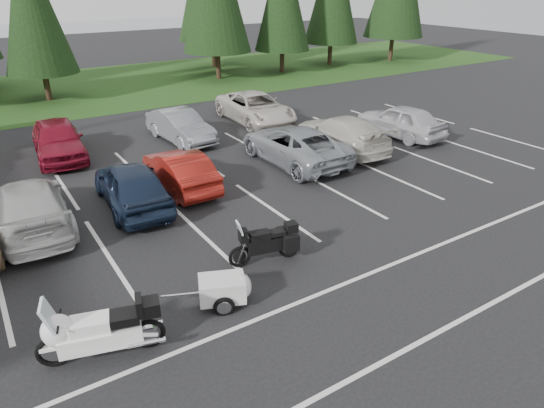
% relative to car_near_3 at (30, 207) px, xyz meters
% --- Properties ---
extents(ground, '(120.00, 120.00, 0.00)m').
position_rel_car_near_3_xyz_m(ground, '(3.63, -3.88, -0.74)').
color(ground, black).
rests_on(ground, ground).
extents(grass_strip, '(80.00, 16.00, 0.01)m').
position_rel_car_near_3_xyz_m(grass_strip, '(3.63, 20.12, -0.74)').
color(grass_strip, '#1C3D13').
rests_on(grass_strip, ground).
extents(lake_water, '(70.00, 50.00, 0.02)m').
position_rel_car_near_3_xyz_m(lake_water, '(7.63, 51.12, -0.74)').
color(lake_water, gray).
rests_on(lake_water, ground).
extents(stall_markings, '(32.00, 16.00, 0.01)m').
position_rel_car_near_3_xyz_m(stall_markings, '(3.63, -1.88, -0.74)').
color(stall_markings, silver).
rests_on(stall_markings, ground).
extents(conifer_5, '(4.14, 4.14, 9.63)m').
position_rel_car_near_3_xyz_m(conifer_5, '(3.63, 17.72, 4.89)').
color(conifer_5, '#332316').
rests_on(conifer_5, ground).
extents(car_near_3, '(2.29, 5.20, 1.49)m').
position_rel_car_near_3_xyz_m(car_near_3, '(0.00, 0.00, 0.00)').
color(car_near_3, '#B8B9B6').
rests_on(car_near_3, ground).
extents(car_near_4, '(2.11, 4.64, 1.55)m').
position_rel_car_near_3_xyz_m(car_near_4, '(3.08, -0.11, 0.03)').
color(car_near_4, '#162137').
rests_on(car_near_4, ground).
extents(car_near_5, '(1.50, 4.18, 1.37)m').
position_rel_car_near_3_xyz_m(car_near_5, '(5.03, 0.50, -0.06)').
color(car_near_5, maroon).
rests_on(car_near_5, ground).
extents(car_near_6, '(2.52, 5.42, 1.50)m').
position_rel_car_near_3_xyz_m(car_near_6, '(10.04, 0.49, 0.01)').
color(car_near_6, gray).
rests_on(car_near_6, ground).
extents(car_near_7, '(2.33, 5.25, 1.50)m').
position_rel_car_near_3_xyz_m(car_near_7, '(12.65, 0.68, 0.00)').
color(car_near_7, beige).
rests_on(car_near_7, ground).
extents(car_near_8, '(2.20, 4.63, 1.53)m').
position_rel_car_near_3_xyz_m(car_near_8, '(16.31, 0.68, 0.02)').
color(car_near_8, '#BDBCC1').
rests_on(car_near_8, ground).
extents(car_far_2, '(2.30, 4.84, 1.60)m').
position_rel_car_near_3_xyz_m(car_far_2, '(2.03, 6.27, 0.06)').
color(car_far_2, maroon).
rests_on(car_far_2, ground).
extents(car_far_3, '(1.91, 4.43, 1.42)m').
position_rel_car_near_3_xyz_m(car_far_3, '(7.25, 5.66, -0.03)').
color(car_far_3, slate).
rests_on(car_far_3, ground).
extents(car_far_4, '(2.73, 5.51, 1.50)m').
position_rel_car_near_3_xyz_m(car_far_4, '(11.82, 6.52, 0.01)').
color(car_far_4, beige).
rests_on(car_far_4, ground).
extents(touring_motorcycle, '(2.88, 1.56, 1.53)m').
position_rel_car_near_3_xyz_m(touring_motorcycle, '(0.28, -6.69, 0.02)').
color(touring_motorcycle, white).
rests_on(touring_motorcycle, ground).
extents(cargo_trailer, '(1.76, 1.39, 0.71)m').
position_rel_car_near_3_xyz_m(cargo_trailer, '(3.10, -6.44, -0.39)').
color(cargo_trailer, silver).
rests_on(cargo_trailer, ground).
extents(adventure_motorcycle, '(2.35, 1.22, 1.36)m').
position_rel_car_near_3_xyz_m(adventure_motorcycle, '(4.91, -5.41, -0.06)').
color(adventure_motorcycle, black).
rests_on(adventure_motorcycle, ground).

